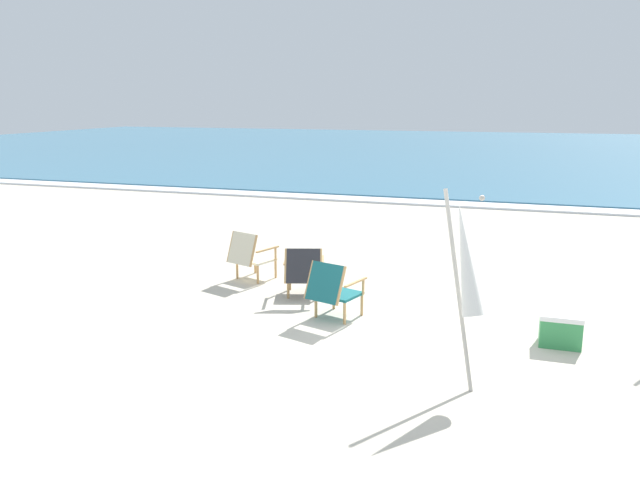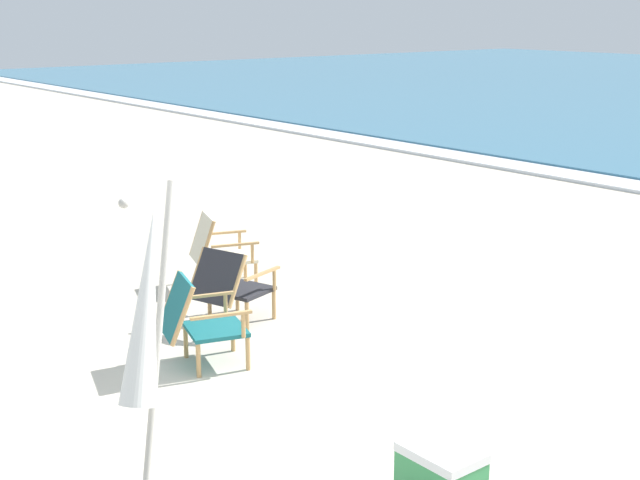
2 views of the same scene
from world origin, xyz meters
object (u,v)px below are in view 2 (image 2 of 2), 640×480
Objects in this scene: beach_chair_back_right at (230,284)px; cooler_box at (441,477)px; beach_chair_front_right at (218,249)px; beach_chair_far_center at (198,319)px; umbrella_furled_white at (147,308)px.

beach_chair_back_right reaches higher than cooler_box.
beach_chair_front_right reaches higher than cooler_box.
beach_chair_back_right is (-0.69, 0.78, -0.01)m from beach_chair_far_center.
beach_chair_back_right is 1.84× the size of cooler_box.
cooler_box is at bearing 53.22° from umbrella_furled_white.
beach_chair_back_right is at bearing 138.86° from umbrella_furled_white.
cooler_box is (4.72, -1.39, -0.23)m from beach_chair_front_right.
umbrella_furled_white reaches higher than cooler_box.
umbrella_furled_white is at bearing -41.14° from beach_chair_back_right.
cooler_box is (2.88, -0.01, -0.23)m from beach_chair_far_center.
umbrella_furled_white is 2.08m from cooler_box.
beach_chair_far_center is at bearing 179.72° from cooler_box.
beach_chair_front_right is at bearing 163.59° from cooler_box.
beach_chair_front_right is 1.68× the size of cooler_box.
umbrella_furled_white reaches higher than beach_chair_back_right.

